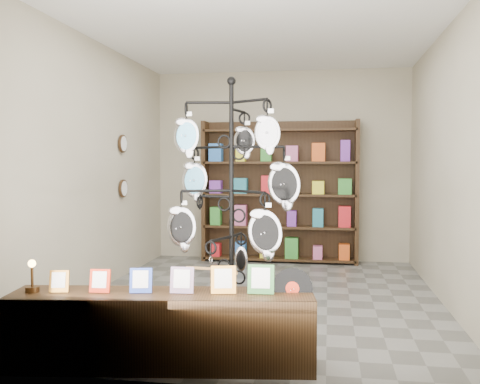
% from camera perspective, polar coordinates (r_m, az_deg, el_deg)
% --- Properties ---
extents(ground, '(5.00, 5.00, 0.00)m').
position_cam_1_polar(ground, '(6.25, 2.25, -11.14)').
color(ground, slate).
rests_on(ground, ground).
extents(room_envelope, '(5.00, 5.00, 5.00)m').
position_cam_1_polar(room_envelope, '(6.07, 2.28, 6.04)').
color(room_envelope, '#B3AA90').
rests_on(room_envelope, ground).
extents(display_tree, '(1.16, 1.11, 2.25)m').
position_cam_1_polar(display_tree, '(4.46, -0.91, 0.09)').
color(display_tree, black).
rests_on(display_tree, ground).
extents(front_shelf, '(2.32, 0.76, 0.81)m').
position_cam_1_polar(front_shelf, '(4.20, -8.32, -14.28)').
color(front_shelf, black).
rests_on(front_shelf, ground).
extents(back_shelving, '(2.42, 0.36, 2.20)m').
position_cam_1_polar(back_shelving, '(8.36, 4.23, -0.43)').
color(back_shelving, black).
rests_on(back_shelving, ground).
extents(wall_clocks, '(0.03, 0.24, 0.84)m').
position_cam_1_polar(wall_clocks, '(7.34, -12.38, 2.71)').
color(wall_clocks, black).
rests_on(wall_clocks, ground).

